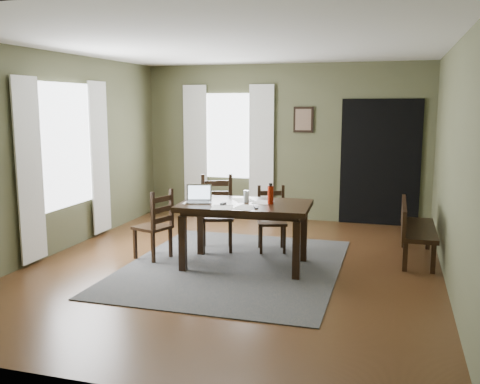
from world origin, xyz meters
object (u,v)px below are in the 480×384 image
(chair_end, at_px, (155,226))
(water_bottle, at_px, (270,194))
(chair_back_right, at_px, (272,220))
(chair_back_left, at_px, (217,214))
(bench, at_px, (413,226))
(dining_table, at_px, (245,211))
(laptop, at_px, (199,198))

(chair_end, height_order, water_bottle, water_bottle)
(chair_end, xyz_separation_m, chair_back_right, (1.36, 0.84, -0.01))
(chair_back_left, relative_size, water_bottle, 4.05)
(chair_end, bearing_deg, bench, 125.12)
(chair_back_left, bearing_deg, chair_end, -150.58)
(dining_table, relative_size, laptop, 4.41)
(laptop, bearing_deg, chair_back_left, 74.33)
(water_bottle, bearing_deg, chair_back_right, 101.67)
(chair_back_right, distance_m, laptop, 1.23)
(chair_end, relative_size, water_bottle, 3.60)
(dining_table, xyz_separation_m, chair_back_left, (-0.59, 0.66, -0.20))
(water_bottle, bearing_deg, laptop, -171.49)
(chair_back_right, relative_size, laptop, 2.38)
(chair_end, relative_size, chair_back_left, 0.89)
(laptop, bearing_deg, water_bottle, -8.72)
(water_bottle, bearing_deg, chair_end, -177.36)
(chair_back_left, height_order, bench, chair_back_left)
(dining_table, height_order, chair_end, chair_end)
(chair_back_left, xyz_separation_m, chair_back_right, (0.74, 0.15, -0.07))
(bench, xyz_separation_m, water_bottle, (-1.71, -0.88, 0.48))
(chair_back_left, height_order, water_bottle, water_bottle)
(chair_end, distance_m, laptop, 0.76)
(chair_back_left, bearing_deg, bench, -12.95)
(dining_table, relative_size, bench, 1.24)
(chair_back_right, height_order, laptop, laptop)
(chair_end, distance_m, bench, 3.36)
(bench, bearing_deg, chair_end, 106.50)
(chair_back_right, height_order, water_bottle, water_bottle)
(chair_back_left, bearing_deg, laptop, -107.24)
(dining_table, relative_size, chair_end, 1.79)
(chair_end, bearing_deg, laptop, 103.03)
(chair_end, bearing_deg, water_bottle, 111.27)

